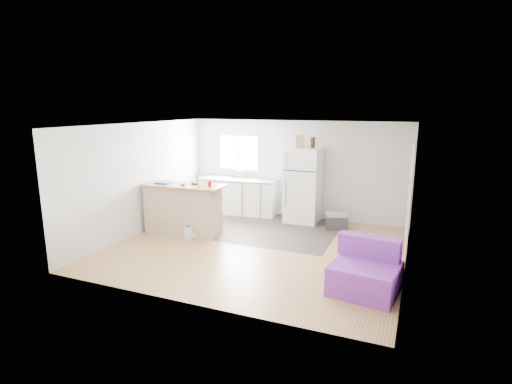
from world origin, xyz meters
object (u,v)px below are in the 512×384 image
Objects in this scene: kitchen_cabinets at (238,196)px; bottle_right at (313,143)px; peninsula at (183,209)px; mop at (196,228)px; blue_tray at (163,183)px; bottle_left at (312,143)px; cardboard_box at (300,141)px; cleaner_jug at (188,233)px; cooler at (337,221)px; refrigerator at (303,185)px; red_cup at (210,184)px; purple_seat at (366,273)px.

bottle_right reaches higher than kitchen_cabinets.
mop is at bearing -26.96° from peninsula.
blue_tray is 3.51m from bottle_right.
cardboard_box is at bearing 174.24° from bottle_left.
kitchen_cabinets reaches higher than cleaner_jug.
bottle_left is 0.07m from bottle_right.
kitchen_cabinets is 3.76× the size of cooler.
cleaner_jug is (-2.74, -1.92, -0.05)m from cooler.
cleaner_jug is 1.24m from blue_tray.
bottle_left is (2.36, 1.81, 1.36)m from peninsula.
cleaner_jug is 1.24× the size of bottle_left.
refrigerator reaches higher than red_cup.
refrigerator is (1.75, -0.07, 0.43)m from kitchen_cabinets.
kitchen_cabinets is 2.32m from cleaner_jug.
peninsula is 1.70× the size of purple_seat.
blue_tray is at bearing -142.39° from cardboard_box.
cooler is 3.01m from red_cup.
cleaner_jug is at bearing 173.39° from purple_seat.
cardboard_box reaches higher than mop.
bottle_left is at bearing -5.76° from cardboard_box.
bottle_right reaches higher than peninsula.
blue_tray is at bearing -145.85° from bottle_left.
peninsula is 15.06× the size of red_cup.
blue_tray is at bearing 172.81° from purple_seat.
bottle_right is (2.07, 2.20, 1.78)m from cleaner_jug.
bottle_left is at bearing 144.88° from cooler.
purple_seat is at bearing 5.22° from cleaner_jug.
bottle_left reaches higher than purple_seat.
mop is (-3.63, 1.15, -0.05)m from purple_seat.
bottle_right is at bearing 67.12° from cleaner_jug.
refrigerator is 2.99m from cleaner_jug.
red_cup is at bearing -128.14° from cardboard_box.
bottle_right is at bearing -4.91° from refrigerator.
cooler is at bearing -14.26° from cardboard_box.
bottle_right is at bearing 75.55° from bottle_left.
kitchen_cabinets is 2.69m from cooler.
refrigerator reaches higher than blue_tray.
bottle_right is (-0.67, 0.29, 1.73)m from cooler.
blue_tray reaches higher than peninsula.
purple_seat is at bearing -61.58° from bottle_left.
red_cup reaches higher than peninsula.
bottle_left is (-0.69, 0.22, 1.73)m from cooler.
refrigerator reaches higher than mop.
kitchen_cabinets is 1.17× the size of refrigerator.
purple_seat is 3.94m from bottle_left.
cleaner_jug is 3.46m from bottle_left.
peninsula is (-0.40, -1.96, 0.09)m from kitchen_cabinets.
peninsula is at bearing 170.20° from purple_seat.
cardboard_box reaches higher than kitchen_cabinets.
bottle_right reaches higher than purple_seat.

